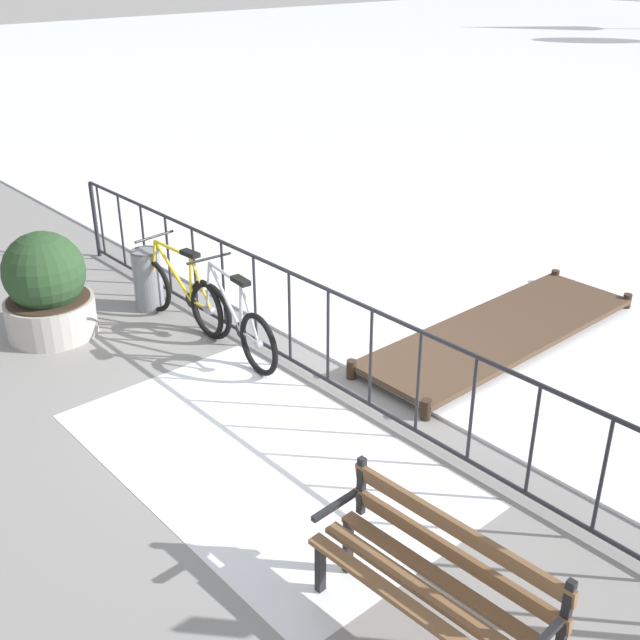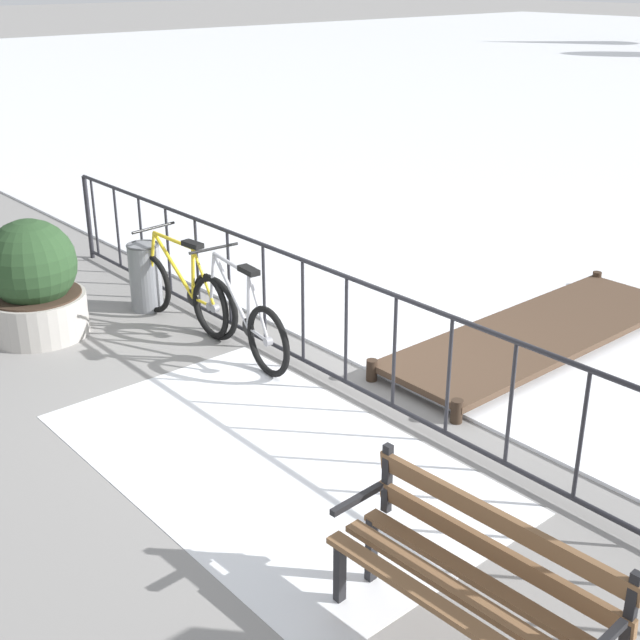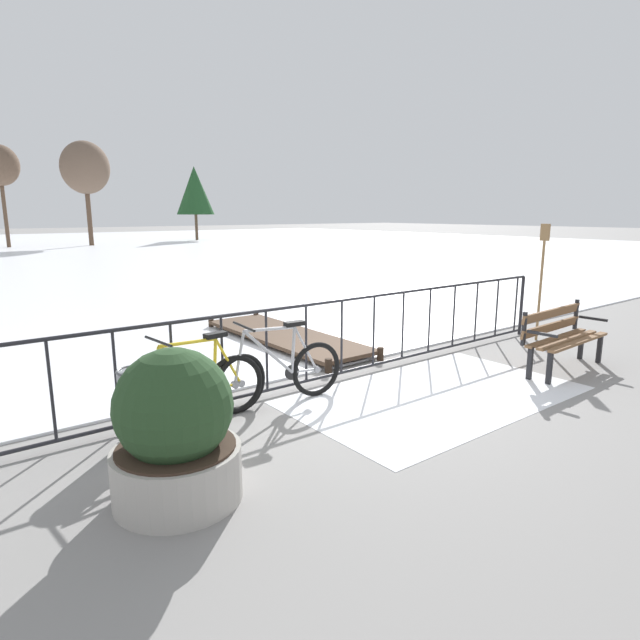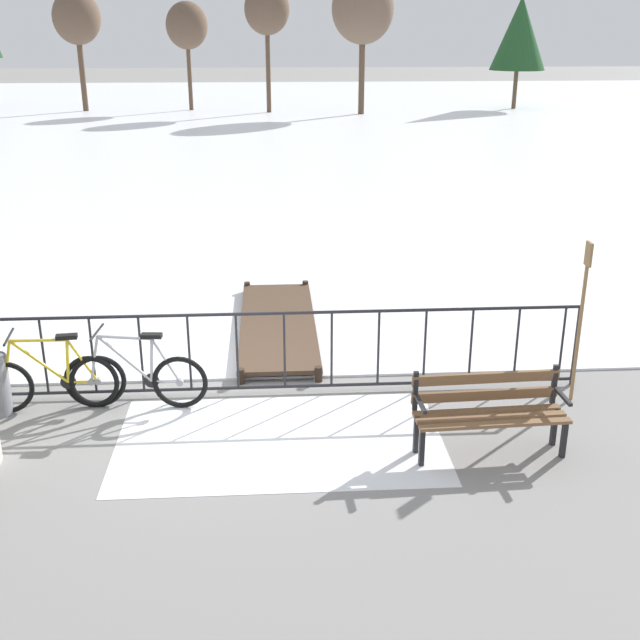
{
  "view_description": "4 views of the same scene",
  "coord_description": "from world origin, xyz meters",
  "px_view_note": "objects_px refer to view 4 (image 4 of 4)",
  "views": [
    {
      "loc": [
        5.15,
        -4.39,
        3.92
      ],
      "look_at": [
        0.26,
        -0.08,
        0.75
      ],
      "focal_mm": 43.42,
      "sensor_mm": 36.0,
      "label": 1
    },
    {
      "loc": [
        5.11,
        -4.44,
        3.42
      ],
      "look_at": [
        0.66,
        -0.62,
        0.95
      ],
      "focal_mm": 47.2,
      "sensor_mm": 36.0,
      "label": 2
    },
    {
      "loc": [
        -4.0,
        -5.08,
        2.16
      ],
      "look_at": [
        -0.26,
        -0.24,
        0.9
      ],
      "focal_mm": 29.32,
      "sensor_mm": 36.0,
      "label": 3
    },
    {
      "loc": [
        0.73,
        -8.81,
        4.28
      ],
      "look_at": [
        1.3,
        0.05,
        0.93
      ],
      "focal_mm": 44.05,
      "sensor_mm": 36.0,
      "label": 4
    }
  ],
  "objects_px": {
    "bicycle_second": "(136,379)",
    "park_bench": "(489,407)",
    "bicycle_near_railing": "(52,382)",
    "oar_upright": "(581,312)"
  },
  "relations": [
    {
      "from": "bicycle_second",
      "to": "park_bench",
      "type": "relative_size",
      "value": 1.05
    },
    {
      "from": "bicycle_second",
      "to": "oar_upright",
      "type": "xyz_separation_m",
      "value": [
        5.23,
        -0.14,
        0.77
      ]
    },
    {
      "from": "bicycle_near_railing",
      "to": "park_bench",
      "type": "height_order",
      "value": "bicycle_near_railing"
    },
    {
      "from": "bicycle_second",
      "to": "oar_upright",
      "type": "bearing_deg",
      "value": -1.5
    },
    {
      "from": "bicycle_near_railing",
      "to": "oar_upright",
      "type": "xyz_separation_m",
      "value": [
        6.21,
        -0.13,
        0.77
      ]
    },
    {
      "from": "bicycle_near_railing",
      "to": "bicycle_second",
      "type": "relative_size",
      "value": 1.0
    },
    {
      "from": "bicycle_near_railing",
      "to": "bicycle_second",
      "type": "bearing_deg",
      "value": 0.45
    },
    {
      "from": "bicycle_second",
      "to": "park_bench",
      "type": "xyz_separation_m",
      "value": [
        3.88,
        -1.26,
        0.14
      ]
    },
    {
      "from": "bicycle_second",
      "to": "bicycle_near_railing",
      "type": "bearing_deg",
      "value": -179.55
    },
    {
      "from": "park_bench",
      "to": "oar_upright",
      "type": "bearing_deg",
      "value": 39.59
    }
  ]
}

